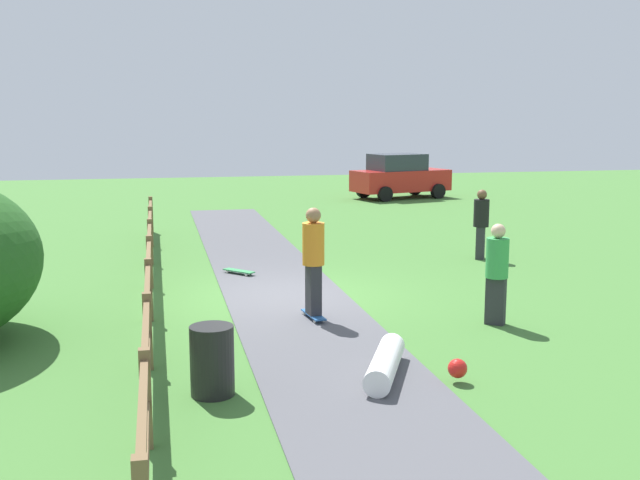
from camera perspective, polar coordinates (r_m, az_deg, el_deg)
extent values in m
plane|color=#427533|center=(14.77, -2.67, -4.30)|extent=(60.00, 60.00, 0.00)
cube|color=#515156|center=(14.77, -2.67, -4.26)|extent=(2.40, 28.00, 0.02)
cube|color=brown|center=(8.26, -13.16, -11.72)|extent=(0.12, 0.12, 1.10)
cube|color=brown|center=(10.71, -13.02, -6.81)|extent=(0.12, 0.12, 1.10)
cube|color=brown|center=(13.20, -12.94, -3.74)|extent=(0.12, 0.12, 1.10)
cube|color=brown|center=(15.71, -12.88, -1.64)|extent=(0.12, 0.12, 1.10)
cube|color=brown|center=(18.25, -12.84, -0.13)|extent=(0.12, 0.12, 1.10)
cube|color=brown|center=(20.79, -12.81, 1.02)|extent=(0.12, 0.12, 1.10)
cube|color=brown|center=(23.34, -12.78, 1.91)|extent=(0.12, 0.12, 1.10)
cube|color=brown|center=(14.46, -12.90, -2.79)|extent=(0.08, 18.00, 0.09)
cube|color=brown|center=(14.38, -12.96, -1.04)|extent=(0.08, 18.00, 0.09)
cylinder|color=black|center=(9.64, -8.24, -9.10)|extent=(0.56, 0.56, 0.90)
cube|color=#265999|center=(13.05, -0.50, -5.72)|extent=(0.30, 0.82, 0.02)
cylinder|color=silver|center=(13.29, -1.21, -5.62)|extent=(0.04, 0.06, 0.06)
cylinder|color=silver|center=(13.34, -0.59, -5.57)|extent=(0.04, 0.06, 0.06)
cylinder|color=silver|center=(12.78, -0.40, -6.24)|extent=(0.04, 0.06, 0.06)
cylinder|color=silver|center=(12.83, 0.23, -6.17)|extent=(0.04, 0.06, 0.06)
cube|color=#2D2D33|center=(12.94, -0.50, -3.80)|extent=(0.24, 0.34, 0.87)
cylinder|color=orange|center=(12.78, -0.51, -0.30)|extent=(0.43, 0.43, 0.73)
sphere|color=#9E704C|center=(12.71, -0.51, 1.90)|extent=(0.26, 0.26, 0.26)
cylinder|color=white|center=(10.26, 5.00, -9.37)|extent=(1.03, 1.68, 0.36)
sphere|color=red|center=(10.19, 10.46, -9.62)|extent=(0.26, 0.26, 0.26)
cube|color=#338C4C|center=(16.79, -6.22, -2.35)|extent=(0.68, 0.73, 0.02)
cylinder|color=silver|center=(16.93, -7.09, -2.42)|extent=(0.06, 0.06, 0.06)
cylinder|color=silver|center=(17.04, -6.75, -2.34)|extent=(0.06, 0.06, 0.06)
cylinder|color=silver|center=(16.56, -5.67, -2.66)|extent=(0.06, 0.06, 0.06)
cylinder|color=silver|center=(16.67, -5.33, -2.57)|extent=(0.06, 0.06, 0.06)
cube|color=#2D2D33|center=(13.05, 13.26, -4.55)|extent=(0.37, 0.36, 0.81)
cylinder|color=green|center=(12.90, 13.39, -1.34)|extent=(0.53, 0.53, 0.68)
sphere|color=beige|center=(12.82, 13.46, 0.68)|extent=(0.24, 0.24, 0.24)
cube|color=#2D2D33|center=(18.94, 12.14, -0.21)|extent=(0.33, 0.38, 0.81)
cylinder|color=black|center=(18.83, 12.22, 2.02)|extent=(0.52, 0.52, 0.68)
sphere|color=brown|center=(18.78, 12.27, 3.41)|extent=(0.24, 0.24, 0.24)
cube|color=red|center=(32.62, 6.19, 4.55)|extent=(4.50, 2.72, 0.90)
cube|color=#2D333D|center=(32.46, 5.92, 5.94)|extent=(2.53, 2.07, 0.70)
cylinder|color=black|center=(34.14, 7.25, 3.98)|extent=(0.68, 0.40, 0.64)
cylinder|color=black|center=(32.72, 9.00, 3.71)|extent=(0.68, 0.40, 0.64)
cylinder|color=black|center=(32.69, 3.34, 3.80)|extent=(0.68, 0.40, 0.64)
cylinder|color=black|center=(31.20, 4.99, 3.51)|extent=(0.68, 0.40, 0.64)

